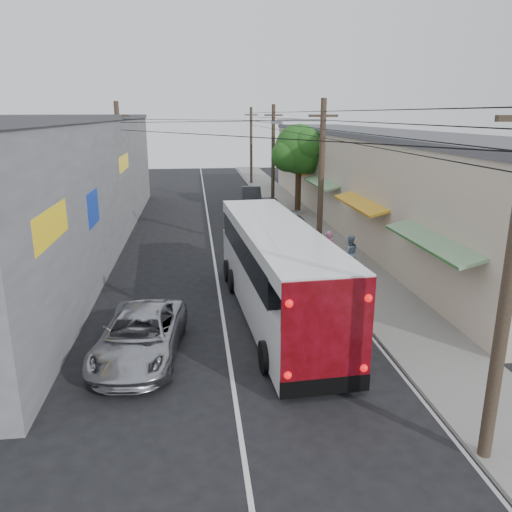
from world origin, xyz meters
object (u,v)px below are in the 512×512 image
Objects in this scene: parked_car_far at (252,196)px; jeepney at (140,336)px; parked_car_mid at (270,207)px; pedestrian_far at (350,253)px; pedestrian_near at (328,249)px; coach_bus at (275,270)px; parked_suv at (293,232)px.

jeepney is at bearing -99.48° from parked_car_far.
parked_car_mid is 14.45m from pedestrian_far.
pedestrian_near reaches higher than parked_car_far.
pedestrian_far is (4.25, 4.52, -0.77)m from coach_bus.
pedestrian_far is at bearing -73.20° from parked_suv.
coach_bus reaches higher than parked_suv.
pedestrian_near is at bearing -80.89° from parked_car_far.
pedestrian_far is (2.42, -19.35, 0.28)m from parked_car_far.
jeepney is at bearing 35.71° from pedestrian_near.
jeepney is at bearing -151.84° from coach_bus.
parked_car_mid is (2.64, 18.88, -1.09)m from coach_bus.
parked_car_far is at bearing 93.99° from parked_suv.
jeepney is at bearing -109.91° from parked_car_mid.
parked_car_mid is 2.24× the size of pedestrian_near.
parked_suv is (2.64, 10.11, -0.98)m from coach_bus.
pedestrian_far is (1.62, -5.59, 0.21)m from parked_suv.
parked_suv is 1.36× the size of parked_car_mid.
pedestrian_near is 1.17m from pedestrian_far.
parked_car_mid is (0.00, 8.77, -0.11)m from parked_suv.
parked_car_far is at bearing 97.74° from parked_car_mid.
pedestrian_near is at bearing 53.83° from coach_bus.
coach_bus is 5.57m from jeepney.
parked_car_mid is at bearing -84.11° from pedestrian_far.
coach_bus reaches higher than parked_car_far.
parked_car_far is 2.48× the size of pedestrian_far.
coach_bus is 10.49m from parked_suv.
parked_car_mid is at bearing -96.41° from pedestrian_near.
jeepney is 11.58m from pedestrian_far.
parked_car_mid is (7.29, 21.76, -0.04)m from jeepney.
jeepney is 0.95× the size of parked_suv.
pedestrian_near is (0.80, -4.75, 0.22)m from parked_suv.
jeepney is 11.55m from pedestrian_near.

